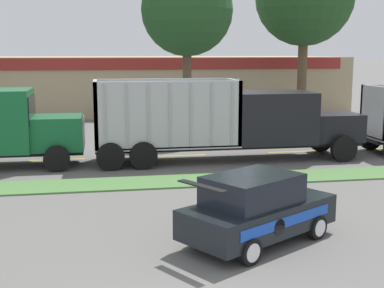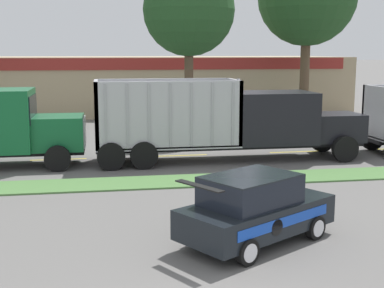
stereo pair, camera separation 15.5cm
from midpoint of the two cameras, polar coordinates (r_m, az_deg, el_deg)
name	(u,v)px [view 2 (the right image)]	position (r m, az deg, el deg)	size (l,w,h in m)	color
grass_verge	(146,182)	(19.17, -4.67, -4.12)	(120.00, 1.88, 0.06)	#517F42
centre_line_4	(59,159)	(24.01, -13.87, -1.60)	(2.40, 0.14, 0.01)	yellow
centre_line_5	(181,155)	(24.19, -1.02, -1.23)	(2.40, 0.14, 0.01)	yellow
centre_line_6	(295,152)	(25.54, 11.05, -0.82)	(2.40, 0.14, 0.01)	yellow
dump_truck_mid	(250,123)	(23.22, 6.45, 2.27)	(11.62, 2.73, 3.55)	black
rally_car	(255,209)	(13.17, 7.06, -6.85)	(4.34, 3.62, 1.76)	black
store_building_backdrop	(63,84)	(43.67, -13.48, 6.24)	(43.47, 12.10, 4.26)	tan
tree_behind_centre	(189,1)	(29.73, -0.19, 15.03)	(4.97, 4.97, 10.61)	brown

